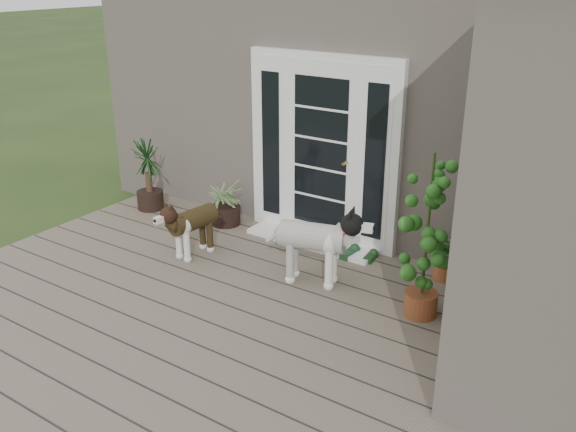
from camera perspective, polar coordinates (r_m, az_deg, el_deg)
The scene contains 14 objects.
deck at distance 5.73m, azimuth -6.78°, elevation -10.43°, with size 6.20×4.60×0.12m, color #6B5B4C.
house_main at distance 8.64m, azimuth 11.50°, elevation 11.19°, with size 7.40×4.00×3.10m, color #665E54.
door_unit at distance 7.02m, azimuth 3.19°, elevation 6.11°, with size 1.90×0.14×2.15m, color white.
door_step at distance 7.22m, azimuth 2.20°, elevation -2.29°, with size 1.60×0.40×0.05m, color white.
brindle_dog at distance 6.88m, azimuth -8.71°, elevation -1.21°, with size 0.32×0.74×0.62m, color #3F2F17, non-canonical shape.
white_dog at distance 6.20m, azimuth 2.27°, elevation -3.06°, with size 0.38×0.89×0.74m, color silver, non-canonical shape.
spider_plant at distance 7.67m, azimuth -5.82°, elevation 1.48°, with size 0.60×0.60×0.64m, color #77975D, non-canonical shape.
yucca at distance 8.28m, azimuth -12.79°, elevation 3.78°, with size 0.66×0.66×0.95m, color black, non-canonical shape.
herb_a at distance 6.51m, azimuth 14.42°, elevation -3.67°, with size 0.39×0.39×0.50m, color #245317.
herb_b at distance 6.20m, azimuth 17.87°, elevation -4.69°, with size 0.43×0.43×0.64m, color #175018.
herb_c at distance 6.34m, azimuth 19.72°, elevation -4.41°, with size 0.40×0.40×0.63m, color #215117.
sapling at distance 5.57m, azimuth 12.72°, elevation -1.68°, with size 0.48×0.48×1.62m, color #175217, non-canonical shape.
clog_left at distance 6.86m, azimuth 7.65°, elevation -3.73°, with size 0.13×0.27×0.08m, color black, non-canonical shape.
clog_right at distance 6.91m, azimuth 5.74°, elevation -3.37°, with size 0.15×0.32×0.10m, color #16381E, non-canonical shape.
Camera 1 is at (3.21, -3.22, 3.13)m, focal length 38.47 mm.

